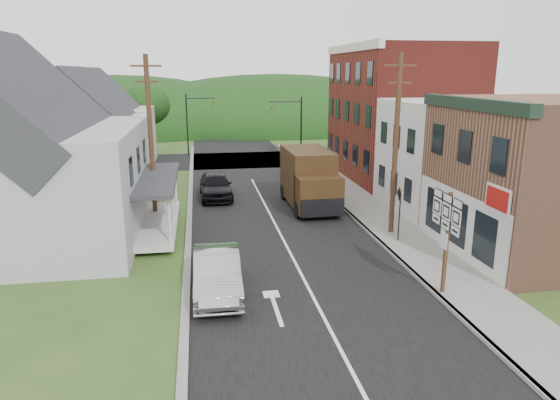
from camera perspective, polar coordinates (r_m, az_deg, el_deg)
name	(u,v)px	position (r m, az deg, el deg)	size (l,w,h in m)	color
ground	(297,266)	(21.61, 1.95, -7.59)	(120.00, 120.00, 0.00)	#2D4719
road	(266,206)	(30.98, -1.65, -0.72)	(9.00, 90.00, 0.02)	black
cross_road	(242,160)	(47.50, -4.41, 4.59)	(60.00, 9.00, 0.02)	black
sidewalk_right	(367,209)	(30.42, 9.95, -1.07)	(2.80, 55.00, 0.15)	slate
curb_right	(346,210)	(30.01, 7.51, -1.19)	(0.20, 55.00, 0.15)	slate
curb_left	(189,218)	(28.79, -10.32, -2.01)	(0.30, 55.00, 0.12)	slate
storefront_tan	(545,178)	(25.29, 28.04, 2.25)	(8.00, 8.00, 7.00)	brown
storefront_white	(460,156)	(31.50, 19.86, 4.73)	(8.00, 7.00, 6.50)	silver
storefront_red	(399,113)	(39.80, 13.45, 9.60)	(8.00, 12.00, 10.00)	maroon
house_gray	(31,154)	(27.14, -26.54, 4.74)	(10.20, 12.24, 8.35)	#AFB2B5
house_blue	(97,136)	(37.56, -20.20, 6.83)	(7.14, 8.16, 7.28)	#95AECB
house_cream	(110,124)	(46.46, -18.81, 8.25)	(7.14, 8.16, 7.28)	#BAA790
utility_pole_right	(396,144)	(25.27, 13.09, 6.24)	(1.60, 0.26, 9.00)	#472D19
utility_pole_left	(151,138)	(27.96, -14.57, 6.91)	(1.60, 0.26, 9.00)	#472D19
traffic_signal_right	(293,123)	(44.13, 1.54, 8.80)	(2.87, 0.20, 6.00)	black
traffic_signal_left	(194,117)	(50.32, -9.80, 9.30)	(2.87, 0.20, 6.00)	black
tree_left_d	(146,105)	(51.98, -15.12, 10.42)	(4.80, 4.80, 6.94)	#382616
forested_ridge	(225,128)	(75.18, -6.31, 8.19)	(90.00, 30.00, 16.00)	black
silver_sedan	(217,273)	(18.99, -7.19, -8.27)	(1.70, 4.89, 1.61)	#A3A2A7
dark_sedan	(216,186)	(33.03, -7.38, 1.65)	(2.01, 5.00, 1.70)	black
delivery_van	(309,179)	(30.36, 3.36, 2.40)	(2.70, 6.33, 3.51)	#301E0D
route_sign_cluster	(446,228)	(18.98, 18.48, -3.10)	(0.22, 2.19, 3.82)	#472D19
warning_sign	(399,206)	(24.56, 13.50, -0.65)	(0.15, 0.74, 2.70)	black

